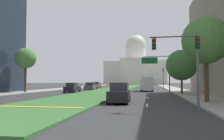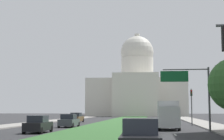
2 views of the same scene
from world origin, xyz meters
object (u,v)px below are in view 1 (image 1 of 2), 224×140
sedan_midblock (72,88)px  sedan_distant (91,86)px  sedan_far_horizon (96,85)px  traffic_light_far_right (163,75)px  box_truck_delivery (147,83)px  street_tree_right_mid (181,65)px  overhead_guide_sign (159,66)px  sedan_lead_stopped (119,94)px  traffic_light_near_right (185,55)px  street_tree_left_mid (26,59)px  street_tree_right_near (206,41)px  capitol_building (136,68)px

sedan_midblock → sedan_distant: 11.25m
sedan_midblock → sedan_far_horizon: size_ratio=1.00×
traffic_light_far_right → box_truck_delivery: traffic_light_far_right is taller
street_tree_right_mid → sedan_far_horizon: street_tree_right_mid is taller
overhead_guide_sign → sedan_lead_stopped: overhead_guide_sign is taller
sedan_midblock → sedan_lead_stopped: bearing=-58.8°
traffic_light_far_right → sedan_lead_stopped: size_ratio=1.20×
traffic_light_near_right → street_tree_left_mid: bearing=139.6°
traffic_light_far_right → street_tree_right_mid: street_tree_right_mid is taller
street_tree_right_near → street_tree_right_mid: size_ratio=1.19×
street_tree_left_mid → street_tree_right_mid: size_ratio=1.16×
traffic_light_near_right → street_tree_right_mid: street_tree_right_mid is taller
traffic_light_far_right → box_truck_delivery: size_ratio=0.81×
sedan_lead_stopped → sedan_midblock: 20.39m
traffic_light_far_right → sedan_far_horizon: traffic_light_far_right is taller
capitol_building → overhead_guide_sign: 90.07m
sedan_midblock → box_truck_delivery: 14.67m
capitol_building → traffic_light_far_right: 75.33m
traffic_light_near_right → sedan_midblock: size_ratio=1.13×
traffic_light_far_right → box_truck_delivery: (-3.72, -10.62, -1.64)m
traffic_light_near_right → box_truck_delivery: size_ratio=0.81×
sedan_midblock → sedan_far_horizon: bearing=94.8°
street_tree_left_mid → sedan_lead_stopped: bearing=-39.7°
capitol_building → street_tree_left_mid: capitol_building is taller
capitol_building → street_tree_left_mid: size_ratio=4.39×
traffic_light_near_right → sedan_far_horizon: 53.72m
street_tree_right_near → sedan_midblock: bearing=138.1°
street_tree_right_mid → sedan_midblock: size_ratio=1.43×
sedan_lead_stopped → sedan_midblock: sedan_lead_stopped is taller
traffic_light_far_right → overhead_guide_sign: bearing=-95.8°
traffic_light_far_right → street_tree_right_mid: size_ratio=0.79×
street_tree_right_mid → box_truck_delivery: 12.21m
capitol_building → box_truck_delivery: capitol_building is taller
traffic_light_far_right → street_tree_left_mid: size_ratio=0.68×
capitol_building → box_truck_delivery: 85.54m
capitol_building → sedan_far_horizon: (-7.85, -63.69, -8.45)m
street_tree_left_mid → sedan_far_horizon: 31.64m
sedan_midblock → sedan_distant: bearing=88.2°
street_tree_left_mid → sedan_distant: bearing=60.4°
capitol_building → traffic_light_far_right: size_ratio=6.41×
capitol_building → box_truck_delivery: size_ratio=5.21×
street_tree_right_mid → sedan_distant: street_tree_right_mid is taller
traffic_light_far_right → street_tree_right_near: size_ratio=0.66×
capitol_building → sedan_distant: bearing=-93.6°
sedan_far_horizon → capitol_building: bearing=83.0°
traffic_light_near_right → overhead_guide_sign: bearing=91.6°
sedan_lead_stopped → sedan_far_horizon: 47.59m
sedan_lead_stopped → sedan_far_horizon: size_ratio=0.94×
overhead_guide_sign → street_tree_right_mid: bearing=-64.7°
sedan_distant → capitol_building: bearing=86.4°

